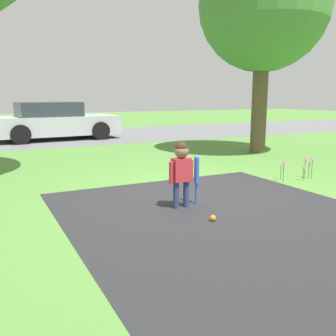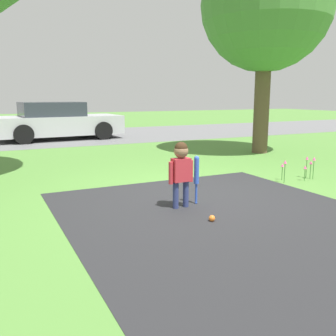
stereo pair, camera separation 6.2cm
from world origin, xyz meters
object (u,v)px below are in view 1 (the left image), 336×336
object	(u,v)px
child	(181,165)
sports_ball	(213,218)
parked_car	(54,122)
tree_far_lawn	(264,6)
baseball_bat	(197,173)

from	to	relation	value
child	sports_ball	world-z (taller)	child
parked_car	tree_far_lawn	size ratio (longest dim) A/B	0.81
baseball_bat	sports_ball	xyz separation A→B (m)	(-0.21, -0.75, -0.41)
baseball_bat	tree_far_lawn	bearing A→B (deg)	40.91
child	tree_far_lawn	distance (m)	6.47
child	tree_far_lawn	world-z (taller)	tree_far_lawn
parked_car	child	bearing A→B (deg)	-93.13
parked_car	baseball_bat	bearing A→B (deg)	-91.36
parked_car	tree_far_lawn	distance (m)	7.88
child	sports_ball	size ratio (longest dim) A/B	11.54
sports_ball	tree_far_lawn	distance (m)	7.10
baseball_bat	parked_car	bearing A→B (deg)	91.90
parked_car	tree_far_lawn	xyz separation A→B (m)	(4.37, -5.75, 3.14)
sports_ball	parked_car	bearing A→B (deg)	90.54
child	baseball_bat	size ratio (longest dim) A/B	1.31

